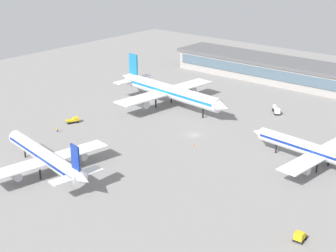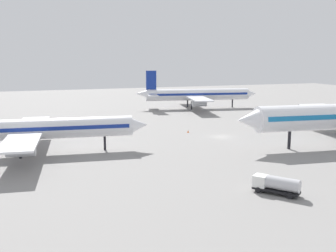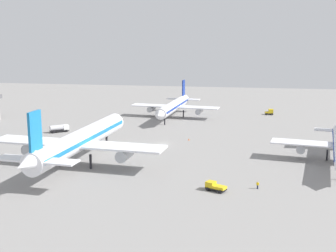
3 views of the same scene
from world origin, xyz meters
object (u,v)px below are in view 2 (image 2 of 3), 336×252
(airplane_distant, at_px, (35,129))
(pushback_tractor, at_px, (311,114))
(airplane_taxiing, at_px, (196,95))
(fuel_truck, at_px, (276,184))
(ground_crew_worker, at_px, (285,111))
(safety_cone_near_gate, at_px, (188,131))

(airplane_distant, distance_m, pushback_tractor, 83.77)
(airplane_taxiing, bearing_deg, pushback_tractor, -40.90)
(fuel_truck, distance_m, ground_crew_worker, 80.02)
(pushback_tractor, distance_m, fuel_truck, 74.65)
(fuel_truck, bearing_deg, airplane_taxiing, -54.10)
(airplane_taxiing, xyz_separation_m, fuel_truck, (-24.70, -86.11, -3.56))
(fuel_truck, xyz_separation_m, safety_cone_near_gate, (4.86, 44.57, -1.09))
(ground_crew_worker, xyz_separation_m, safety_cone_near_gate, (-42.52, -19.91, -0.55))
(airplane_distant, bearing_deg, pushback_tractor, 20.60)
(airplane_taxiing, height_order, pushback_tractor, airplane_taxiing)
(airplane_distant, relative_size, ground_crew_worker, 26.11)
(fuel_truck, xyz_separation_m, ground_crew_worker, (47.38, 64.48, -0.54))
(airplane_distant, height_order, ground_crew_worker, airplane_distant)
(airplane_distant, distance_m, safety_cone_near_gate, 37.49)
(airplane_distant, height_order, safety_cone_near_gate, airplane_distant)
(airplane_distant, xyz_separation_m, ground_crew_worker, (78.37, 29.91, -3.97))
(pushback_tractor, bearing_deg, airplane_distant, -49.34)
(ground_crew_worker, bearing_deg, fuel_truck, -107.85)
(pushback_tractor, xyz_separation_m, ground_crew_worker, (-2.69, 9.12, -0.12))
(airplane_taxiing, bearing_deg, airplane_distant, -127.64)
(ground_crew_worker, bearing_deg, safety_cone_near_gate, -136.44)
(fuel_truck, bearing_deg, safety_cone_near_gate, -44.32)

